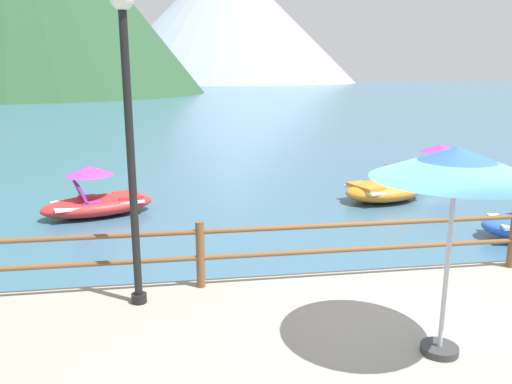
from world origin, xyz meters
name	(u,v)px	position (x,y,z in m)	size (l,w,h in m)	color
ground_plane	(206,109)	(0.00, 40.00, 0.00)	(200.00, 200.00, 0.00)	#38607A
dock_railing	(365,239)	(0.00, 1.55, 0.98)	(23.92, 0.12, 0.95)	brown
lamp_post	(129,121)	(-3.21, 1.18, 2.76)	(0.28, 0.28, 3.91)	black
beach_umbrella	(457,166)	(0.07, -0.57, 2.45)	(1.70, 1.70, 2.24)	#B2B2B7
pedal_boat_1	(97,200)	(-4.55, 6.94, 0.37)	(2.81, 1.91, 1.21)	red
pedal_boat_5	(384,190)	(2.71, 7.22, 0.29)	(2.63, 2.05, 0.88)	orange
pedal_boat_6	(436,172)	(4.98, 8.77, 0.39)	(2.68, 1.66, 1.22)	white
distant_peak	(226,18)	(11.67, 138.80, 16.90)	(70.71, 70.71, 33.81)	#93A3B7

